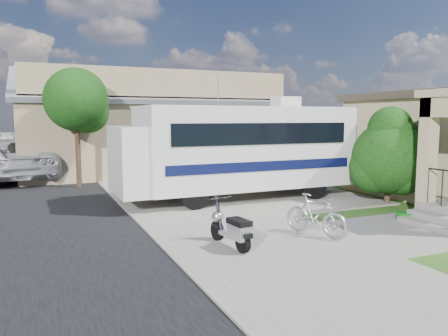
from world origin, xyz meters
name	(u,v)px	position (x,y,z in m)	size (l,w,h in m)	color
ground	(286,233)	(0.00, 0.00, 0.00)	(120.00, 120.00, 0.00)	#1B4312
sidewalk_slab	(145,179)	(-1.00, 10.00, 0.03)	(4.00, 80.00, 0.06)	slate
driveway_slab	(255,196)	(1.50, 4.50, 0.03)	(7.00, 6.00, 0.05)	slate
walk_slab	(416,229)	(3.00, -1.00, 0.03)	(4.00, 3.00, 0.05)	slate
warehouse	(146,131)	(0.00, 13.97, 1.99)	(12.50, 8.40, 5.04)	#847052
street_tree_a	(79,103)	(-3.70, 9.05, 3.25)	(2.44, 2.40, 4.58)	black
street_tree_b	(63,106)	(-3.70, 19.05, 3.39)	(2.44, 2.40, 4.73)	black
street_tree_c	(56,113)	(-3.70, 28.05, 3.10)	(2.44, 2.40, 4.42)	black
motorhome	(238,148)	(0.78, 4.30, 1.71)	(7.82, 2.65, 3.99)	beige
shrub	(389,154)	(4.82, 1.84, 1.55)	(2.47, 2.36, 3.04)	black
scooter	(232,229)	(-1.69, -0.68, 0.44)	(0.54, 1.48, 0.97)	black
bicycle	(315,218)	(0.40, -0.59, 0.47)	(0.44, 1.55, 0.93)	#A6A7AD
pickup_truck	(13,159)	(-6.22, 12.45, 0.90)	(2.98, 6.46, 1.80)	silver
van	(17,148)	(-6.36, 20.34, 0.91)	(2.55, 6.28, 1.82)	silver
garden_hose	(405,217)	(3.50, -0.16, 0.10)	(0.43, 0.43, 0.20)	#125C15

